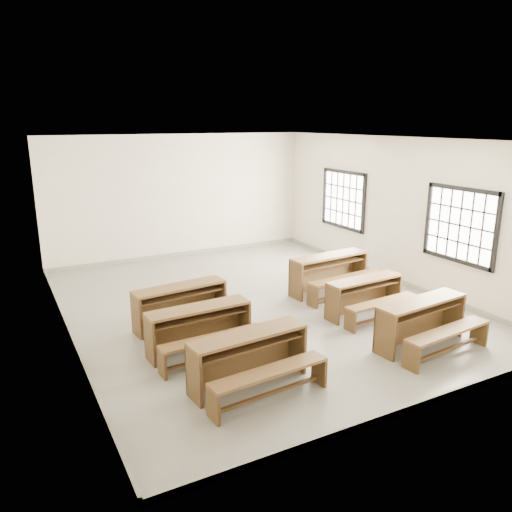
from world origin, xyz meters
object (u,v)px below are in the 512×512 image
desk_set_1 (201,326)px  desk_set_3 (424,320)px  desk_set_4 (366,294)px  desk_set_5 (331,271)px  desk_set_2 (182,303)px  desk_set_0 (250,356)px

desk_set_1 → desk_set_3: desk_set_3 is taller
desk_set_1 → desk_set_4: (3.30, 0.01, -0.02)m
desk_set_4 → desk_set_5: size_ratio=0.87×
desk_set_1 → desk_set_2: bearing=83.3°
desk_set_1 → desk_set_2: desk_set_2 is taller
desk_set_3 → desk_set_0: bearing=171.3°
desk_set_0 → desk_set_1: size_ratio=1.05×
desk_set_3 → desk_set_5: 2.85m
desk_set_3 → desk_set_4: size_ratio=1.10×
desk_set_0 → desk_set_5: desk_set_5 is taller
desk_set_4 → desk_set_5: desk_set_5 is taller
desk_set_0 → desk_set_3: bearing=-8.1°
desk_set_2 → desk_set_4: desk_set_2 is taller
desk_set_0 → desk_set_5: 4.22m
desk_set_3 → desk_set_5: (0.25, 2.83, 0.02)m
desk_set_1 → desk_set_3: bearing=-26.5°
desk_set_2 → desk_set_3: desk_set_3 is taller
desk_set_2 → desk_set_3: bearing=-45.3°
desk_set_0 → desk_set_2: desk_set_0 is taller
desk_set_0 → desk_set_4: (3.09, 1.29, -0.03)m
desk_set_2 → desk_set_5: 3.42m
desk_set_3 → desk_set_4: bearing=82.4°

